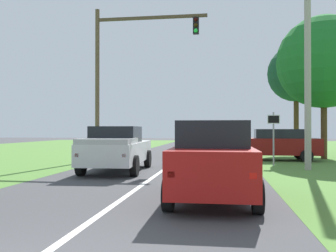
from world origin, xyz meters
TOP-DOWN VIEW (x-y plane):
  - ground_plane at (0.00, 9.39)m, footprint 120.00×120.00m
  - red_suv_near at (2.29, 5.94)m, footprint 2.15×4.56m
  - pickup_truck_lead at (-1.85, 11.52)m, footprint 2.53×5.44m
  - traffic_light at (-2.99, 16.54)m, footprint 6.34×0.40m
  - keep_moving_sign at (5.03, 15.04)m, footprint 0.60×0.09m
  - oak_tree_right at (8.57, 19.56)m, footprint 5.53×5.53m
  - crossing_suv_far at (5.65, 18.14)m, footprint 4.73×2.17m
  - utility_pole_right at (6.24, 13.28)m, footprint 0.28×0.28m
  - extra_tree_1 at (7.95, 24.49)m, footprint 4.14×4.14m

SIDE VIEW (x-z plane):
  - ground_plane at x=0.00m, z-range 0.00..0.00m
  - crossing_suv_far at x=5.65m, z-range 0.05..1.84m
  - pickup_truck_lead at x=-1.85m, z-range 0.02..1.91m
  - red_suv_near at x=2.29m, z-range 0.05..2.02m
  - keep_moving_sign at x=5.03m, z-range 0.36..2.97m
  - utility_pole_right at x=6.24m, z-range 0.00..9.88m
  - traffic_light at x=-2.99m, z-range 1.23..9.81m
  - oak_tree_right at x=8.57m, z-range 1.51..10.08m
  - extra_tree_1 at x=7.95m, z-range 1.88..9.82m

